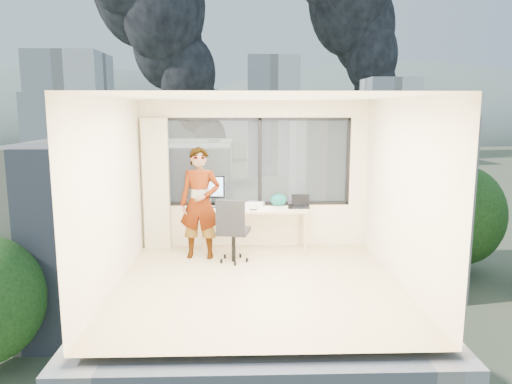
{
  "coord_description": "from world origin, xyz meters",
  "views": [
    {
      "loc": [
        -0.23,
        -6.45,
        2.42
      ],
      "look_at": [
        0.0,
        1.0,
        1.15
      ],
      "focal_mm": 33.61,
      "sensor_mm": 36.0,
      "label": 1
    }
  ],
  "objects_px": {
    "person": "(200,203)",
    "laptop": "(301,202)",
    "game_console": "(255,204)",
    "chair": "(233,229)",
    "monitor": "(209,191)",
    "handbag": "(279,200)",
    "desk": "(255,229)"
  },
  "relations": [
    {
      "from": "chair",
      "to": "handbag",
      "type": "bearing_deg",
      "value": 57.61
    },
    {
      "from": "desk",
      "to": "chair",
      "type": "bearing_deg",
      "value": -120.57
    },
    {
      "from": "desk",
      "to": "monitor",
      "type": "xyz_separation_m",
      "value": [
        -0.8,
        0.1,
        0.66
      ]
    },
    {
      "from": "desk",
      "to": "chair",
      "type": "xyz_separation_m",
      "value": [
        -0.36,
        -0.61,
        0.16
      ]
    },
    {
      "from": "desk",
      "to": "monitor",
      "type": "relative_size",
      "value": 3.11
    },
    {
      "from": "chair",
      "to": "person",
      "type": "bearing_deg",
      "value": 167.29
    },
    {
      "from": "monitor",
      "to": "game_console",
      "type": "bearing_deg",
      "value": 17.15
    },
    {
      "from": "desk",
      "to": "game_console",
      "type": "distance_m",
      "value": 0.47
    },
    {
      "from": "person",
      "to": "handbag",
      "type": "height_order",
      "value": "person"
    },
    {
      "from": "person",
      "to": "laptop",
      "type": "height_order",
      "value": "person"
    },
    {
      "from": "monitor",
      "to": "handbag",
      "type": "distance_m",
      "value": 1.24
    },
    {
      "from": "desk",
      "to": "laptop",
      "type": "distance_m",
      "value": 0.93
    },
    {
      "from": "game_console",
      "to": "handbag",
      "type": "bearing_deg",
      "value": 17.67
    },
    {
      "from": "laptop",
      "to": "monitor",
      "type": "bearing_deg",
      "value": -178.58
    },
    {
      "from": "person",
      "to": "laptop",
      "type": "bearing_deg",
      "value": 17.76
    },
    {
      "from": "person",
      "to": "laptop",
      "type": "xyz_separation_m",
      "value": [
        1.71,
        0.4,
        -0.07
      ]
    },
    {
      "from": "monitor",
      "to": "laptop",
      "type": "distance_m",
      "value": 1.61
    },
    {
      "from": "person",
      "to": "game_console",
      "type": "relative_size",
      "value": 6.31
    },
    {
      "from": "desk",
      "to": "laptop",
      "type": "xyz_separation_m",
      "value": [
        0.8,
        0.03,
        0.48
      ]
    },
    {
      "from": "game_console",
      "to": "handbag",
      "type": "relative_size",
      "value": 1.02
    },
    {
      "from": "chair",
      "to": "handbag",
      "type": "relative_size",
      "value": 3.74
    },
    {
      "from": "person",
      "to": "handbag",
      "type": "xyz_separation_m",
      "value": [
        1.34,
        0.58,
        -0.06
      ]
    },
    {
      "from": "person",
      "to": "game_console",
      "type": "height_order",
      "value": "person"
    },
    {
      "from": "person",
      "to": "desk",
      "type": "bearing_deg",
      "value": 26.65
    },
    {
      "from": "desk",
      "to": "chair",
      "type": "height_order",
      "value": "chair"
    },
    {
      "from": "desk",
      "to": "person",
      "type": "xyz_separation_m",
      "value": [
        -0.91,
        -0.37,
        0.54
      ]
    },
    {
      "from": "desk",
      "to": "handbag",
      "type": "xyz_separation_m",
      "value": [
        0.43,
        0.21,
        0.49
      ]
    },
    {
      "from": "monitor",
      "to": "game_console",
      "type": "distance_m",
      "value": 0.86
    },
    {
      "from": "desk",
      "to": "laptop",
      "type": "height_order",
      "value": "laptop"
    },
    {
      "from": "monitor",
      "to": "handbag",
      "type": "xyz_separation_m",
      "value": [
        1.23,
        0.11,
        -0.18
      ]
    },
    {
      "from": "game_console",
      "to": "chair",
      "type": "bearing_deg",
      "value": -92.13
    },
    {
      "from": "desk",
      "to": "chair",
      "type": "distance_m",
      "value": 0.73
    }
  ]
}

